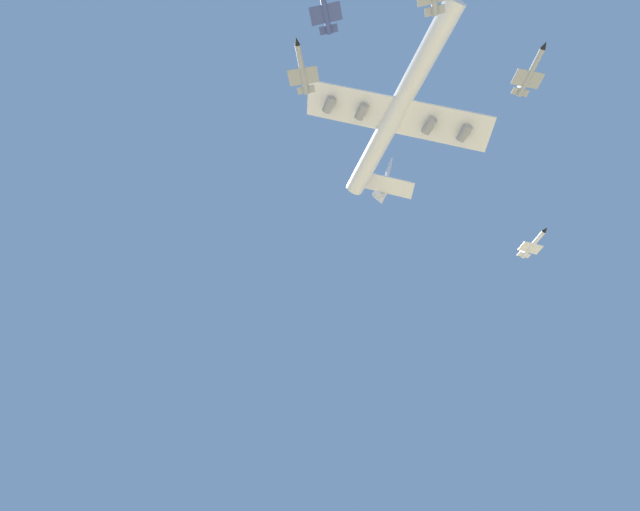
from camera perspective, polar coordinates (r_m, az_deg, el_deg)
carrier_jet at (r=160.29m, az=9.31°, el=16.73°), size 62.03×62.70×24.06m
chase_jet_left_wing at (r=148.54m, az=24.11°, el=19.52°), size 11.88×13.64×4.00m
chase_jet_right_wing at (r=133.94m, az=0.54°, el=27.88°), size 14.71×9.95×4.00m
chase_jet_trailing at (r=133.50m, az=-2.16°, el=21.53°), size 14.52×10.33×4.00m
chase_jet_high_escort at (r=186.22m, az=24.37°, el=1.23°), size 10.87×14.27×4.00m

